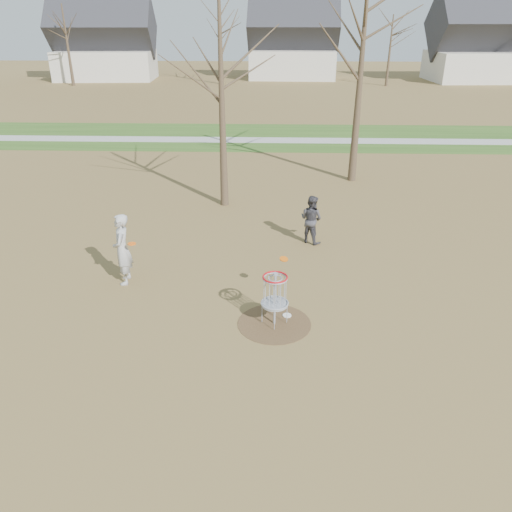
{
  "coord_description": "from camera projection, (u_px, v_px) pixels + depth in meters",
  "views": [
    {
      "loc": [
        -0.08,
        -10.24,
        6.74
      ],
      "look_at": [
        -0.5,
        1.5,
        1.1
      ],
      "focal_mm": 35.0,
      "sensor_mm": 36.0,
      "label": 1
    }
  ],
  "objects": [
    {
      "name": "player_standing",
      "position": [
        122.0,
        249.0,
        13.62
      ],
      "size": [
        0.57,
        0.79,
        2.02
      ],
      "primitive_type": "imported",
      "rotation": [
        0.0,
        0.0,
        -1.45
      ],
      "color": "#A9A9A9",
      "rests_on": "ground"
    },
    {
      "name": "bare_trees",
      "position": [
        298.0,
        35.0,
        42.01
      ],
      "size": [
        52.62,
        44.98,
        9.0
      ],
      "color": "#382B1E",
      "rests_on": "ground"
    },
    {
      "name": "houses_row",
      "position": [
        313.0,
        48.0,
        57.83
      ],
      "size": [
        56.51,
        10.01,
        7.26
      ],
      "color": "silver",
      "rests_on": "ground"
    },
    {
      "name": "ground",
      "position": [
        274.0,
        324.0,
        12.14
      ],
      "size": [
        160.0,
        160.0,
        0.0
      ],
      "primitive_type": "plane",
      "color": "brown",
      "rests_on": "ground"
    },
    {
      "name": "disc_grounded",
      "position": [
        287.0,
        315.0,
        12.44
      ],
      "size": [
        0.22,
        0.22,
        0.02
      ],
      "primitive_type": "cylinder",
      "color": "white",
      "rests_on": "dirt_circle"
    },
    {
      "name": "footpath",
      "position": [
        275.0,
        140.0,
        30.15
      ],
      "size": [
        160.0,
        1.5,
        0.01
      ],
      "primitive_type": "cube",
      "color": "#9E9E99",
      "rests_on": "green_band"
    },
    {
      "name": "dirt_circle",
      "position": [
        274.0,
        323.0,
        12.14
      ],
      "size": [
        1.8,
        1.8,
        0.01
      ],
      "primitive_type": "cylinder",
      "color": "#47331E",
      "rests_on": "ground"
    },
    {
      "name": "player_throwing",
      "position": [
        311.0,
        219.0,
        16.22
      ],
      "size": [
        0.99,
        0.95,
        1.6
      ],
      "primitive_type": "imported",
      "rotation": [
        0.0,
        0.0,
        2.51
      ],
      "color": "#3B393F",
      "rests_on": "ground"
    },
    {
      "name": "disc_golf_basket",
      "position": [
        275.0,
        291.0,
        11.75
      ],
      "size": [
        0.64,
        0.64,
        1.35
      ],
      "color": "#9EA3AD",
      "rests_on": "ground"
    },
    {
      "name": "green_band",
      "position": [
        275.0,
        137.0,
        31.06
      ],
      "size": [
        160.0,
        8.0,
        0.01
      ],
      "primitive_type": "cube",
      "color": "#2D5119",
      "rests_on": "ground"
    },
    {
      "name": "discs_in_play",
      "position": [
        210.0,
        252.0,
        12.99
      ],
      "size": [
        4.28,
        0.8,
        0.15
      ],
      "color": "#E2600B",
      "rests_on": "ground"
    }
  ]
}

